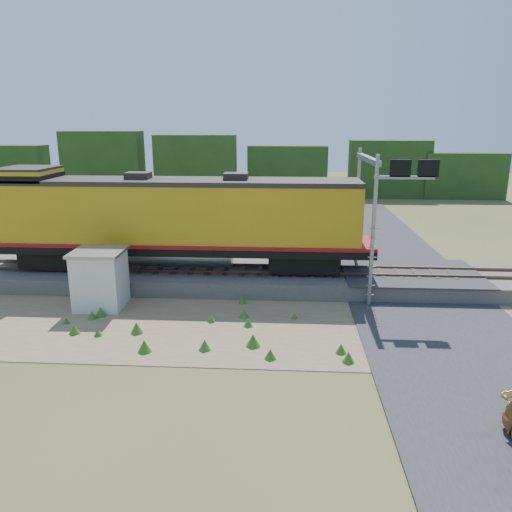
{
  "coord_description": "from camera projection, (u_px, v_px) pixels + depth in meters",
  "views": [
    {
      "loc": [
        0.49,
        -19.33,
        8.4
      ],
      "look_at": [
        -0.93,
        3.0,
        2.4
      ],
      "focal_mm": 35.0,
      "sensor_mm": 36.0,
      "label": 1
    }
  ],
  "objects": [
    {
      "name": "weed_clumps",
      "position": [
        191.0,
        327.0,
        21.15
      ],
      "size": [
        15.0,
        6.2,
        0.56
      ],
      "primitive_type": null,
      "color": "#35671D",
      "rests_on": "ground"
    },
    {
      "name": "signal_gantry",
      "position": [
        376.0,
        188.0,
        24.32
      ],
      "size": [
        2.8,
        6.2,
        7.06
      ],
      "color": "gray",
      "rests_on": "ground"
    },
    {
      "name": "shed",
      "position": [
        100.0,
        279.0,
        23.16
      ],
      "size": [
        2.38,
        2.38,
        2.74
      ],
      "rotation": [
        0.0,
        0.0,
        0.03
      ],
      "color": "silver",
      "rests_on": "ground"
    },
    {
      "name": "tree_line_north",
      "position": [
        284.0,
        171.0,
        56.68
      ],
      "size": [
        130.0,
        3.0,
        6.5
      ],
      "color": "#1F3D16",
      "rests_on": "ground"
    },
    {
      "name": "ground",
      "position": [
        274.0,
        330.0,
        20.84
      ],
      "size": [
        140.0,
        140.0,
        0.0
      ],
      "primitive_type": "plane",
      "color": "#475123",
      "rests_on": "ground"
    },
    {
      "name": "locomotive",
      "position": [
        173.0,
        219.0,
        26.04
      ],
      "size": [
        20.18,
        3.08,
        5.21
      ],
      "color": "black",
      "rests_on": "rails"
    },
    {
      "name": "ballast",
      "position": [
        277.0,
        278.0,
        26.52
      ],
      "size": [
        70.0,
        5.0,
        0.8
      ],
      "primitive_type": "cube",
      "color": "slate",
      "rests_on": "ground"
    },
    {
      "name": "rails",
      "position": [
        277.0,
        269.0,
        26.4
      ],
      "size": [
        70.0,
        1.54,
        0.16
      ],
      "color": "brown",
      "rests_on": "ballast"
    },
    {
      "name": "dirt_shoulder",
      "position": [
        227.0,
        324.0,
        21.44
      ],
      "size": [
        26.0,
        8.0,
        0.03
      ],
      "primitive_type": "cube",
      "color": "#8C7754",
      "rests_on": "ground"
    },
    {
      "name": "road",
      "position": [
        439.0,
        325.0,
        21.1
      ],
      "size": [
        7.0,
        66.0,
        0.86
      ],
      "color": "#38383A",
      "rests_on": "ground"
    }
  ]
}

